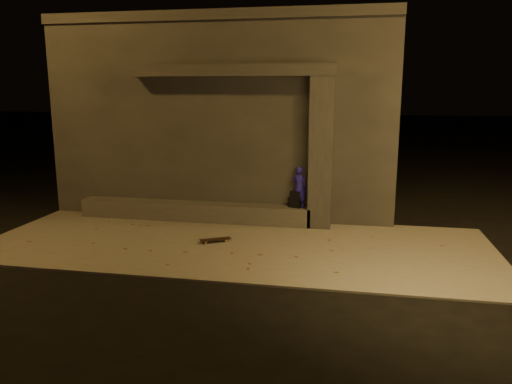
% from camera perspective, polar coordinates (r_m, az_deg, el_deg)
% --- Properties ---
extents(ground, '(120.00, 120.00, 0.00)m').
position_cam_1_polar(ground, '(9.15, -5.27, -9.80)').
color(ground, black).
rests_on(ground, ground).
extents(sidewalk, '(11.00, 4.40, 0.04)m').
position_cam_1_polar(sidewalk, '(10.97, -2.36, -5.97)').
color(sidewalk, slate).
rests_on(sidewalk, ground).
extents(building, '(9.00, 5.10, 5.22)m').
position_cam_1_polar(building, '(15.07, -2.23, 8.87)').
color(building, '#373532').
rests_on(building, ground).
extents(ledge, '(6.00, 0.55, 0.45)m').
position_cam_1_polar(ledge, '(12.92, -7.08, -2.19)').
color(ledge, '#4D4A46').
rests_on(ledge, sidewalk).
extents(column, '(0.55, 0.55, 3.60)m').
position_cam_1_polar(column, '(12.03, 7.43, 4.41)').
color(column, '#373532').
rests_on(column, sidewalk).
extents(canopy, '(5.00, 0.70, 0.28)m').
position_cam_1_polar(canopy, '(12.33, -2.87, 13.70)').
color(canopy, '#373532').
rests_on(canopy, column).
extents(skateboarder, '(0.43, 0.35, 1.02)m').
position_cam_1_polar(skateboarder, '(12.21, 4.98, 0.57)').
color(skateboarder, '#241BB0').
rests_on(skateboarder, ledge).
extents(backpack, '(0.34, 0.29, 0.41)m').
position_cam_1_polar(backpack, '(12.29, 4.49, -1.10)').
color(backpack, black).
rests_on(backpack, ledge).
extents(skateboard, '(0.68, 0.49, 0.08)m').
position_cam_1_polar(skateboard, '(11.04, -4.67, -5.43)').
color(skateboard, black).
rests_on(skateboard, sidewalk).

